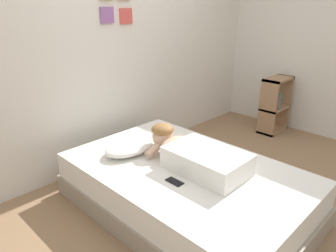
% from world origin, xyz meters
% --- Properties ---
extents(ground_plane, '(12.87, 12.87, 0.00)m').
position_xyz_m(ground_plane, '(0.00, 0.00, 0.00)').
color(ground_plane, '#8C6B4C').
extents(back_wall, '(4.43, 0.12, 2.50)m').
position_xyz_m(back_wall, '(0.00, 1.39, 1.25)').
color(back_wall, silver).
rests_on(back_wall, ground).
extents(side_wall_right, '(0.10, 5.67, 2.50)m').
position_xyz_m(side_wall_right, '(2.27, 0.17, 1.25)').
color(side_wall_right, silver).
rests_on(side_wall_right, ground).
extents(bed, '(1.30, 2.03, 0.41)m').
position_xyz_m(bed, '(-0.27, 0.12, 0.20)').
color(bed, gray).
rests_on(bed, ground).
extents(pillow, '(0.52, 0.32, 0.11)m').
position_xyz_m(pillow, '(-0.41, 0.66, 0.46)').
color(pillow, white).
rests_on(pillow, bed).
extents(person_lying, '(0.43, 0.92, 0.27)m').
position_xyz_m(person_lying, '(-0.21, 0.10, 0.51)').
color(person_lying, white).
rests_on(person_lying, bed).
extents(coffee_cup, '(0.13, 0.09, 0.07)m').
position_xyz_m(coffee_cup, '(-0.17, 0.60, 0.45)').
color(coffee_cup, '#D84C47').
rests_on(coffee_cup, bed).
extents(cell_phone, '(0.07, 0.14, 0.01)m').
position_xyz_m(cell_phone, '(-0.51, 0.02, 0.41)').
color(cell_phone, black).
rests_on(cell_phone, bed).
extents(bookshelf, '(0.45, 0.24, 0.75)m').
position_xyz_m(bookshelf, '(1.90, 0.44, 0.38)').
color(bookshelf, '#997251').
rests_on(bookshelf, ground).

